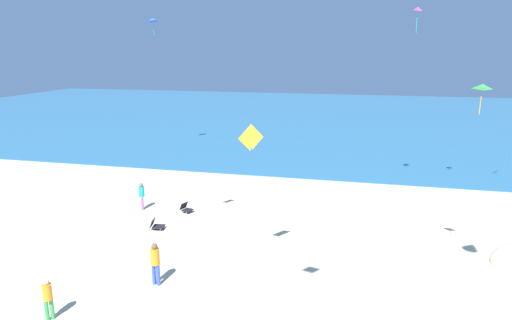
{
  "coord_description": "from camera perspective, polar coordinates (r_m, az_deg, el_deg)",
  "views": [
    {
      "loc": [
        4.1,
        -9.22,
        8.64
      ],
      "look_at": [
        0.0,
        8.01,
        4.27
      ],
      "focal_mm": 31.68,
      "sensor_mm": 36.0,
      "label": 1
    }
  ],
  "objects": [
    {
      "name": "person_2",
      "position": [
        16.69,
        -24.81,
        -15.36
      ],
      "size": [
        0.41,
        0.41,
        1.46
      ],
      "rotation": [
        0.0,
        0.0,
        5.59
      ],
      "color": "green",
      "rests_on": "ground_plane"
    },
    {
      "name": "ground_plane",
      "position": [
        21.47,
        1.25,
        -9.87
      ],
      "size": [
        120.0,
        120.0,
        0.0
      ],
      "primitive_type": "plane",
      "color": "beige"
    },
    {
      "name": "beach_chair_mid_beach",
      "position": [
        24.92,
        -8.85,
        -6.01
      ],
      "size": [
        0.75,
        0.69,
        0.54
      ],
      "rotation": [
        0.0,
        0.0,
        5.93
      ],
      "color": "black",
      "rests_on": "ground_plane"
    },
    {
      "name": "kite_blue",
      "position": [
        39.09,
        -12.92,
        16.89
      ],
      "size": [
        0.8,
        0.91,
        1.45
      ],
      "rotation": [
        0.0,
        0.0,
        1.26
      ],
      "color": "blue"
    },
    {
      "name": "beach_chair_far_right",
      "position": [
        22.92,
        -12.52,
        -7.98
      ],
      "size": [
        0.73,
        0.64,
        0.55
      ],
      "rotation": [
        0.0,
        0.0,
        0.15
      ],
      "color": "black",
      "rests_on": "ground_plane"
    },
    {
      "name": "kite_green",
      "position": [
        17.27,
        26.69,
        8.25
      ],
      "size": [
        0.6,
        0.54,
        1.07
      ],
      "rotation": [
        0.0,
        0.0,
        2.71
      ],
      "color": "green"
    },
    {
      "name": "person_0",
      "position": [
        25.62,
        -14.24,
        -4.21
      ],
      "size": [
        0.42,
        0.42,
        1.52
      ],
      "rotation": [
        0.0,
        0.0,
        3.75
      ],
      "color": "#D8599E",
      "rests_on": "ground_plane"
    },
    {
      "name": "kite_yellow",
      "position": [
        16.57,
        -0.65,
        2.78
      ],
      "size": [
        0.8,
        0.69,
        1.27
      ],
      "rotation": [
        0.0,
        0.0,
        0.77
      ],
      "color": "yellow"
    },
    {
      "name": "ocean_water",
      "position": [
        60.26,
        9.38,
        5.46
      ],
      "size": [
        120.0,
        60.0,
        0.05
      ],
      "primitive_type": "cube",
      "color": "teal",
      "rests_on": "ground_plane"
    },
    {
      "name": "kite_magenta",
      "position": [
        27.04,
        19.79,
        17.5
      ],
      "size": [
        0.58,
        0.65,
        1.36
      ],
      "rotation": [
        0.0,
        0.0,
        4.29
      ],
      "color": "#DB3DA8"
    },
    {
      "name": "person_3",
      "position": [
        17.6,
        -12.6,
        -12.34
      ],
      "size": [
        0.37,
        0.37,
        1.67
      ],
      "rotation": [
        0.0,
        0.0,
        1.45
      ],
      "color": "blue",
      "rests_on": "ground_plane"
    }
  ]
}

